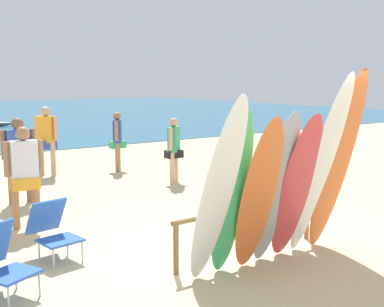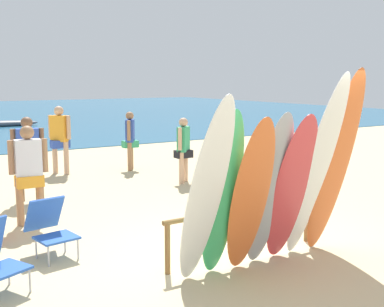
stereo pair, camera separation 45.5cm
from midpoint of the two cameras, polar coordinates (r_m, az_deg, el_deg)
name	(u,v)px [view 2 (the right image)]	position (r m, az deg, el deg)	size (l,w,h in m)	color
ground	(14,143)	(19.57, -19.31, 1.12)	(60.00, 60.00, 0.00)	#D3BC8C
surfboard_rack	(244,219)	(6.76, 7.96, -7.50)	(2.48, 0.07, 0.69)	brown
surfboard_white_0	(206,193)	(5.52, 4.02, -4.64)	(0.50, 0.07, 2.36)	white
surfboard_green_1	(223,195)	(5.87, 5.80, -4.77)	(0.48, 0.08, 2.12)	#38B266
surfboard_orange_2	(251,196)	(6.02, 8.97, -4.94)	(0.53, 0.07, 2.06)	orange
surfboard_grey_3	(270,191)	(6.28, 11.04, -4.25)	(0.53, 0.07, 2.09)	#999EA3
surfboard_red_4	(291,189)	(6.48, 13.42, -4.07)	(0.56, 0.06, 2.09)	#D13D42
surfboard_white_5	(317,169)	(6.61, 16.17, -1.69)	(0.49, 0.06, 2.62)	white
surfboard_orange_6	(335,164)	(6.88, 18.06, -1.18)	(0.53, 0.06, 2.64)	orange
beachgoer_strolling	(130,136)	(13.07, -6.21, 1.97)	(0.40, 0.51, 1.55)	#9E704C
beachgoer_photographing	(29,168)	(8.40, -16.94, -1.64)	(0.62, 0.26, 1.65)	#9E704C
beachgoer_midbeach	(183,145)	(11.36, 0.14, 0.94)	(0.46, 0.40, 1.52)	tan
beachgoer_near_rack	(60,135)	(12.78, -14.11, 2.08)	(0.45, 0.55, 1.73)	tan
beachgoer_by_water	(28,153)	(10.09, -17.25, 0.07)	(0.63, 0.28, 1.67)	brown
beach_chair_striped	(50,225)	(6.97, -14.35, -8.08)	(0.61, 0.80, 0.80)	#B7B7BC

